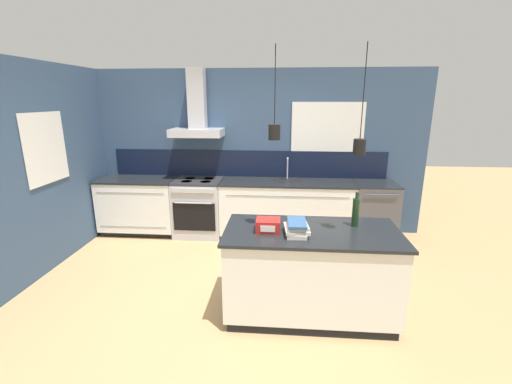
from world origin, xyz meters
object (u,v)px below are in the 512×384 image
at_px(oven_range, 199,207).
at_px(book_stack, 297,228).
at_px(dishwasher, 374,212).
at_px(bottle_on_island, 356,212).
at_px(red_supply_box, 268,225).

bearing_deg(oven_range, book_stack, -55.21).
xyz_separation_m(dishwasher, bottle_on_island, (-0.69, -1.86, 0.61)).
distance_m(book_stack, red_supply_box, 0.28).
bearing_deg(dishwasher, bottle_on_island, -110.20).
relative_size(oven_range, book_stack, 2.90).
height_order(bottle_on_island, book_stack, bottle_on_island).
height_order(dishwasher, red_supply_box, red_supply_box).
bearing_deg(dishwasher, oven_range, -179.91).
distance_m(bottle_on_island, book_stack, 0.65).
bearing_deg(dishwasher, red_supply_box, -126.75).
relative_size(book_stack, red_supply_box, 1.36).
distance_m(dishwasher, book_stack, 2.54).
xyz_separation_m(oven_range, book_stack, (1.48, -2.13, 0.52)).
relative_size(dishwasher, bottle_on_island, 2.59).
bearing_deg(bottle_on_island, oven_range, 138.04).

